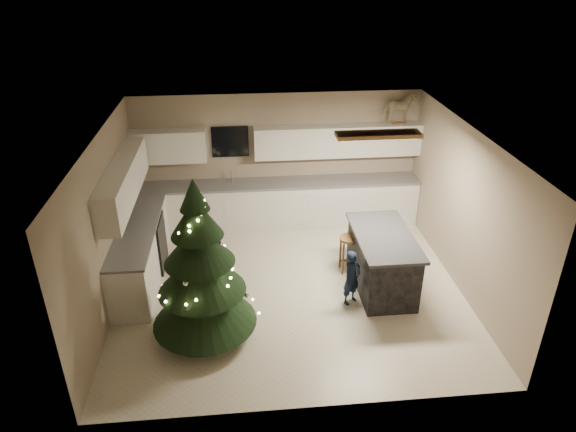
# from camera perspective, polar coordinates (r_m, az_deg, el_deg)

# --- Properties ---
(ground_plane) EXTENTS (5.50, 5.50, 0.00)m
(ground_plane) POSITION_cam_1_polar(r_m,az_deg,el_deg) (8.52, 0.23, -7.97)
(ground_plane) COLOR beige
(room_shell) EXTENTS (5.52, 5.02, 2.61)m
(room_shell) POSITION_cam_1_polar(r_m,az_deg,el_deg) (7.65, 0.43, 2.81)
(room_shell) COLOR gray
(room_shell) RESTS_ON ground_plane
(cabinetry) EXTENTS (5.50, 3.20, 2.00)m
(cabinetry) POSITION_cam_1_polar(r_m,az_deg,el_deg) (9.52, -6.22, 1.24)
(cabinetry) COLOR silver
(cabinetry) RESTS_ON ground_plane
(island) EXTENTS (0.90, 1.70, 0.95)m
(island) POSITION_cam_1_polar(r_m,az_deg,el_deg) (8.45, 10.39, -4.89)
(island) COLOR black
(island) RESTS_ON ground_plane
(bar_stool) EXTENTS (0.34, 0.34, 0.65)m
(bar_stool) POSITION_cam_1_polar(r_m,az_deg,el_deg) (8.76, 6.81, -3.29)
(bar_stool) COLOR brown
(bar_stool) RESTS_ON ground_plane
(christmas_tree) EXTENTS (1.53, 1.47, 2.44)m
(christmas_tree) POSITION_cam_1_polar(r_m,az_deg,el_deg) (7.12, -9.62, -6.53)
(christmas_tree) COLOR #3F2816
(christmas_tree) RESTS_ON ground_plane
(toddler) EXTENTS (0.40, 0.37, 0.91)m
(toddler) POSITION_cam_1_polar(r_m,az_deg,el_deg) (8.01, 7.11, -6.81)
(toddler) COLOR #122137
(toddler) RESTS_ON ground_plane
(rocking_horse) EXTENTS (0.70, 0.46, 0.56)m
(rocking_horse) POSITION_cam_1_polar(r_m,az_deg,el_deg) (10.07, 12.27, 11.58)
(rocking_horse) COLOR brown
(rocking_horse) RESTS_ON cabinetry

